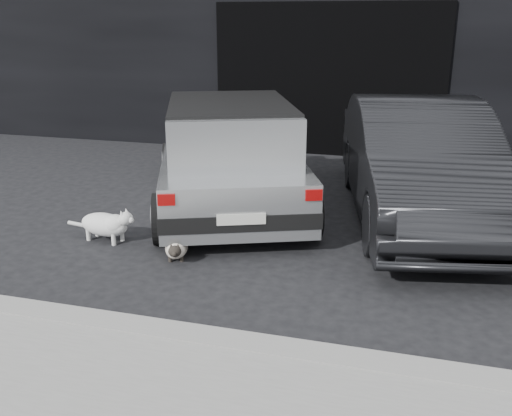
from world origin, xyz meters
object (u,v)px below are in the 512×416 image
(second_car, at_px, (419,161))
(cat_white, at_px, (107,224))
(cat_siamese, at_px, (176,248))
(silver_hatchback, at_px, (229,150))

(second_car, relative_size, cat_white, 4.96)
(second_car, height_order, cat_siamese, second_car)
(silver_hatchback, distance_m, cat_siamese, 1.88)
(silver_hatchback, xyz_separation_m, cat_siamese, (0.00, -1.76, -0.64))
(cat_white, bearing_deg, second_car, 127.45)
(cat_siamese, bearing_deg, cat_white, -33.42)
(second_car, bearing_deg, cat_siamese, -151.30)
(cat_white, bearing_deg, cat_siamese, 85.01)
(second_car, bearing_deg, silver_hatchback, 173.27)
(silver_hatchback, relative_size, cat_white, 4.68)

